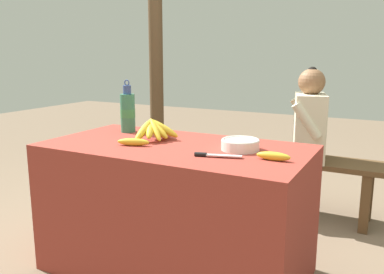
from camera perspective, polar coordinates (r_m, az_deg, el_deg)
name	(u,v)px	position (r m, az deg, el deg)	size (l,w,h in m)	color
ground_plane	(176,269)	(2.33, -2.29, -18.04)	(12.00, 12.00, 0.00)	#75604C
market_counter	(175,209)	(2.18, -2.36, -10.08)	(1.35, 0.70, 0.70)	maroon
banana_bunch_ripe	(156,129)	(2.20, -5.10, 1.17)	(0.19, 0.32, 0.13)	#4C381E
serving_bowl	(240,144)	(1.98, 6.80, -1.00)	(0.19, 0.19, 0.05)	white
water_bottle	(128,112)	(2.44, -9.01, 3.51)	(0.09, 0.09, 0.31)	#337556
loose_banana_front	(133,142)	(2.08, -8.23, -0.70)	(0.17, 0.09, 0.04)	gold
loose_banana_side	(273,156)	(1.81, 11.35, -2.65)	(0.15, 0.04, 0.04)	gold
knife	(211,155)	(1.84, 2.70, -2.52)	(0.21, 0.08, 0.02)	#BCBCC1
wooden_bench	(264,162)	(3.09, 10.09, -3.47)	(1.65, 0.32, 0.43)	brown
seated_vendor	(302,133)	(2.92, 15.12, 0.61)	(0.46, 0.43, 1.07)	#473828
banana_bunch_green	(213,141)	(3.22, 2.96, -0.52)	(0.16, 0.26, 0.11)	#4C381E
support_post_near	(156,47)	(3.65, -5.10, 12.52)	(0.12, 0.12, 2.43)	#4C3823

